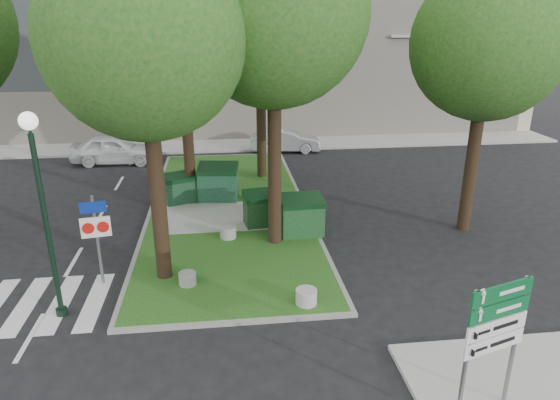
{
  "coord_description": "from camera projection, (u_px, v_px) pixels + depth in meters",
  "views": [
    {
      "loc": [
        0.32,
        -10.88,
        7.33
      ],
      "look_at": [
        2.05,
        3.46,
        2.0
      ],
      "focal_mm": 32.0,
      "sensor_mm": 36.0,
      "label": 1
    }
  ],
  "objects": [
    {
      "name": "bollard_mid",
      "position": [
        228.0,
        232.0,
        17.23
      ],
      "size": [
        0.56,
        0.56,
        0.4
      ],
      "primitive_type": "cylinder",
      "color": "gray",
      "rests_on": "median_island"
    },
    {
      "name": "car_silver",
      "position": [
        285.0,
        140.0,
        28.57
      ],
      "size": [
        4.08,
        1.79,
        1.3
      ],
      "primitive_type": "imported",
      "rotation": [
        0.0,
        0.0,
        1.46
      ],
      "color": "#A3A3AA",
      "rests_on": "ground"
    },
    {
      "name": "traffic_sign_pole",
      "position": [
        96.0,
        228.0,
        13.98
      ],
      "size": [
        0.81,
        0.17,
        2.72
      ],
      "rotation": [
        0.0,
        0.0,
        0.16
      ],
      "color": "slate",
      "rests_on": "ground"
    },
    {
      "name": "tree_median_mid",
      "position": [
        183.0,
        26.0,
        18.56
      ],
      "size": [
        4.8,
        4.8,
        9.99
      ],
      "color": "black",
      "rests_on": "ground"
    },
    {
      "name": "tree_median_near_left",
      "position": [
        146.0,
        17.0,
        12.33
      ],
      "size": [
        5.2,
        5.2,
        10.53
      ],
      "color": "black",
      "rests_on": "ground"
    },
    {
      "name": "building_sidewalk",
      "position": [
        216.0,
        146.0,
        29.85
      ],
      "size": [
        42.0,
        3.0,
        0.12
      ],
      "primitive_type": "cube",
      "color": "#999993",
      "rests_on": "ground"
    },
    {
      "name": "zebra_crossing",
      "position": [
        78.0,
        302.0,
        13.61
      ],
      "size": [
        5.0,
        3.0,
        0.01
      ],
      "primitive_type": "cube",
      "color": "silver",
      "rests_on": "ground"
    },
    {
      "name": "bollard_right",
      "position": [
        306.0,
        297.0,
        13.26
      ],
      "size": [
        0.57,
        0.57,
        0.41
      ],
      "primitive_type": "cylinder",
      "color": "#AAAAA5",
      "rests_on": "median_island"
    },
    {
      "name": "dumpster_c",
      "position": [
        263.0,
        208.0,
        18.22
      ],
      "size": [
        1.49,
        1.14,
        1.27
      ],
      "rotation": [
        0.0,
        0.0,
        0.14
      ],
      "color": "black",
      "rests_on": "median_island"
    },
    {
      "name": "bollard_left",
      "position": [
        187.0,
        279.0,
        14.23
      ],
      "size": [
        0.5,
        0.5,
        0.36
      ],
      "primitive_type": "cylinder",
      "color": "gray",
      "rests_on": "median_island"
    },
    {
      "name": "litter_bin",
      "position": [
        272.0,
        197.0,
        20.05
      ],
      "size": [
        0.42,
        0.42,
        0.73
      ],
      "primitive_type": "cylinder",
      "color": "yellow",
      "rests_on": "median_island"
    },
    {
      "name": "dumpster_b",
      "position": [
        218.0,
        182.0,
        20.72
      ],
      "size": [
        1.76,
        1.33,
        1.52
      ],
      "rotation": [
        0.0,
        0.0,
        -0.12
      ],
      "color": "#123E26",
      "rests_on": "median_island"
    },
    {
      "name": "ground",
      "position": [
        216.0,
        324.0,
        12.64
      ],
      "size": [
        120.0,
        120.0,
        0.0
      ],
      "primitive_type": "plane",
      "color": "black",
      "rests_on": "ground"
    },
    {
      "name": "median_island",
      "position": [
        228.0,
        208.0,
        20.13
      ],
      "size": [
        6.0,
        16.0,
        0.12
      ],
      "primitive_type": "cube",
      "color": "#234E16",
      "rests_on": "ground"
    },
    {
      "name": "median_kerb",
      "position": [
        228.0,
        208.0,
        20.13
      ],
      "size": [
        6.3,
        16.3,
        0.1
      ],
      "primitive_type": "cube",
      "color": "gray",
      "rests_on": "ground"
    },
    {
      "name": "dumpster_d",
      "position": [
        301.0,
        215.0,
        17.41
      ],
      "size": [
        1.55,
        1.12,
        1.4
      ],
      "rotation": [
        0.0,
        0.0,
        0.04
      ],
      "color": "#133E19",
      "rests_on": "median_island"
    },
    {
      "name": "sidewalk_corner",
      "position": [
        539.0,
        399.0,
        10.09
      ],
      "size": [
        5.0,
        4.0,
        0.12
      ],
      "primitive_type": "cube",
      "color": "#999993",
      "rests_on": "ground"
    },
    {
      "name": "tree_street_right",
      "position": [
        492.0,
        28.0,
        15.96
      ],
      "size": [
        5.0,
        5.0,
        10.06
      ],
      "color": "black",
      "rests_on": "ground"
    },
    {
      "name": "directional_sign",
      "position": [
        495.0,
        329.0,
        9.05
      ],
      "size": [
        1.36,
        0.46,
        2.82
      ],
      "rotation": [
        0.0,
        0.0,
        0.3
      ],
      "color": "slate",
      "rests_on": "sidewalk_corner"
    },
    {
      "name": "car_white",
      "position": [
        115.0,
        149.0,
        26.22
      ],
      "size": [
        4.52,
        2.01,
        1.51
      ],
      "primitive_type": "imported",
      "rotation": [
        0.0,
        0.0,
        1.52
      ],
      "color": "white",
      "rests_on": "ground"
    },
    {
      "name": "street_lamp",
      "position": [
        41.0,
        194.0,
        11.88
      ],
      "size": [
        0.42,
        0.42,
        5.32
      ],
      "color": "black",
      "rests_on": "ground"
    },
    {
      "name": "dumpster_a",
      "position": [
        179.0,
        188.0,
        20.45
      ],
      "size": [
        1.53,
        1.32,
        1.2
      ],
      "rotation": [
        0.0,
        0.0,
        0.38
      ],
      "color": "#0F371B",
      "rests_on": "median_island"
    },
    {
      "name": "apartment_building",
      "position": [
        211.0,
        6.0,
        34.09
      ],
      "size": [
        41.0,
        12.0,
        16.0
      ],
      "primitive_type": "cube",
      "color": "#B9B08B",
      "rests_on": "ground"
    }
  ]
}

